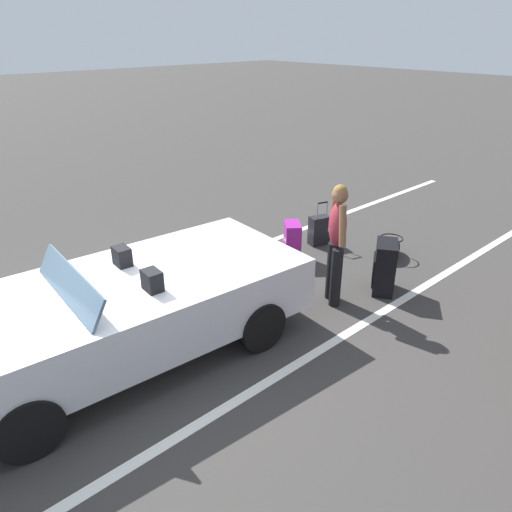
{
  "coord_description": "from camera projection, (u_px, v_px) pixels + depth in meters",
  "views": [
    {
      "loc": [
        1.97,
        4.35,
        3.39
      ],
      "look_at": [
        -1.79,
        0.19,
        0.75
      ],
      "focal_mm": 34.04,
      "sensor_mm": 36.0,
      "label": 1
    }
  ],
  "objects": [
    {
      "name": "traveler_person",
      "position": [
        337.0,
        239.0,
        6.26
      ],
      "size": [
        0.42,
        0.54,
        1.65
      ],
      "rotation": [
        0.0,
        0.0,
        -0.61
      ],
      "color": "black",
      "rests_on": "ground_plane"
    },
    {
      "name": "suitcase_large_black",
      "position": [
        384.0,
        267.0,
        6.77
      ],
      "size": [
        0.55,
        0.5,
        0.74
      ],
      "rotation": [
        0.0,
        0.0,
        5.31
      ],
      "color": "black",
      "rests_on": "ground_plane"
    },
    {
      "name": "suitcase_small_carryon",
      "position": [
        319.0,
        230.0,
        8.32
      ],
      "size": [
        0.38,
        0.29,
        0.78
      ],
      "rotation": [
        0.0,
        0.0,
        4.42
      ],
      "color": "black",
      "rests_on": "ground_plane"
    },
    {
      "name": "ground_plane",
      "position": [
        129.0,
        354.0,
        5.57
      ],
      "size": [
        80.0,
        80.0,
        0.0
      ],
      "primitive_type": "plane",
      "color": "#383533"
    },
    {
      "name": "lot_line_near",
      "position": [
        82.0,
        311.0,
        6.43
      ],
      "size": [
        18.0,
        0.12,
        0.01
      ],
      "primitive_type": "cube",
      "color": "silver",
      "rests_on": "ground_plane"
    },
    {
      "name": "duffel_bag",
      "position": [
        390.0,
        248.0,
        7.88
      ],
      "size": [
        0.71,
        0.54,
        0.34
      ],
      "rotation": [
        0.0,
        0.0,
        3.57
      ],
      "color": "black",
      "rests_on": "ground_plane"
    },
    {
      "name": "convertible_car",
      "position": [
        105.0,
        317.0,
        5.2
      ],
      "size": [
        4.25,
        2.05,
        1.24
      ],
      "rotation": [
        0.0,
        0.0,
        -0.07
      ],
      "color": "silver",
      "rests_on": "ground_plane"
    },
    {
      "name": "suitcase_medium_bright",
      "position": [
        292.0,
        242.0,
        7.73
      ],
      "size": [
        0.44,
        0.46,
        0.62
      ],
      "rotation": [
        0.0,
        0.0,
        5.6
      ],
      "color": "#991E8C",
      "rests_on": "ground_plane"
    },
    {
      "name": "lot_line_mid",
      "position": [
        203.0,
        422.0,
        4.62
      ],
      "size": [
        18.0,
        0.12,
        0.01
      ],
      "primitive_type": "cube",
      "color": "silver",
      "rests_on": "ground_plane"
    }
  ]
}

